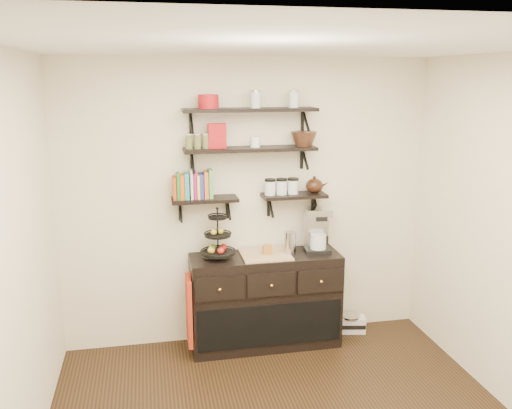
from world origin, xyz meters
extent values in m
cube|color=white|center=(0.00, 0.00, 2.70)|extent=(3.50, 3.50, 0.02)
cube|color=white|center=(0.00, 1.75, 1.35)|extent=(3.50, 0.02, 2.70)
cube|color=white|center=(-1.75, 0.00, 1.35)|extent=(0.02, 3.50, 2.70)
cube|color=black|center=(0.00, 1.61, 2.23)|extent=(1.20, 0.27, 0.03)
cube|color=black|center=(-0.52, 1.74, 2.12)|extent=(0.02, 0.03, 0.20)
cube|color=black|center=(0.52, 1.74, 2.12)|extent=(0.02, 0.03, 0.20)
cube|color=black|center=(0.00, 1.61, 1.89)|extent=(1.20, 0.27, 0.03)
cube|color=black|center=(-0.52, 1.74, 1.77)|extent=(0.02, 0.03, 0.20)
cube|color=black|center=(0.52, 1.74, 1.77)|extent=(0.02, 0.03, 0.20)
cube|color=black|center=(-0.42, 1.62, 1.44)|extent=(0.60, 0.25, 0.03)
cube|color=black|center=(-0.64, 1.74, 1.32)|extent=(0.02, 0.03, 0.20)
cube|color=black|center=(-0.20, 1.74, 1.32)|extent=(0.03, 0.03, 0.20)
cube|color=black|center=(0.42, 1.62, 1.44)|extent=(0.60, 0.25, 0.03)
cube|color=black|center=(0.20, 1.74, 1.32)|extent=(0.03, 0.03, 0.20)
cube|color=black|center=(0.64, 1.74, 1.32)|extent=(0.02, 0.03, 0.20)
cube|color=#AF4015|center=(-0.68, 1.63, 1.55)|extent=(0.02, 0.15, 0.20)
cube|color=#226E2D|center=(-0.65, 1.63, 1.57)|extent=(0.03, 0.15, 0.24)
cube|color=#C75311|center=(-0.61, 1.63, 1.55)|extent=(0.04, 0.15, 0.21)
cube|color=teal|center=(-0.57, 1.63, 1.57)|extent=(0.03, 0.15, 0.25)
cube|color=beige|center=(-0.54, 1.63, 1.56)|extent=(0.03, 0.15, 0.22)
cube|color=#9D146A|center=(-0.50, 1.63, 1.58)|extent=(0.04, 0.15, 0.26)
cube|color=yellow|center=(-0.46, 1.63, 1.56)|extent=(0.03, 0.15, 0.23)
cube|color=navy|center=(-0.42, 1.63, 1.55)|extent=(0.03, 0.15, 0.20)
cube|color=#C06729|center=(-0.38, 1.63, 1.57)|extent=(0.04, 0.15, 0.24)
cube|color=#549C5B|center=(-0.34, 1.63, 1.55)|extent=(0.03, 0.15, 0.21)
cylinder|color=silver|center=(0.19, 1.63, 1.51)|extent=(0.10, 0.10, 0.13)
cylinder|color=silver|center=(0.30, 1.63, 1.51)|extent=(0.10, 0.10, 0.13)
cylinder|color=silver|center=(0.41, 1.63, 1.51)|extent=(0.10, 0.10, 0.13)
cube|color=black|center=(0.12, 1.51, 0.45)|extent=(1.40, 0.45, 0.90)
cube|color=tan|center=(0.12, 1.51, 0.91)|extent=(0.45, 0.41, 0.02)
sphere|color=gold|center=(-0.34, 1.26, 0.70)|extent=(0.04, 0.04, 0.04)
sphere|color=gold|center=(0.12, 1.26, 0.70)|extent=(0.04, 0.04, 0.04)
sphere|color=gold|center=(0.59, 1.26, 0.70)|extent=(0.04, 0.04, 0.04)
cylinder|color=black|center=(-0.32, 1.51, 1.13)|extent=(0.01, 0.01, 0.46)
cylinder|color=black|center=(-0.32, 1.51, 0.96)|extent=(0.31, 0.31, 0.01)
cylinder|color=black|center=(-0.32, 1.51, 1.12)|extent=(0.24, 0.24, 0.02)
cylinder|color=black|center=(-0.32, 1.51, 1.29)|extent=(0.17, 0.17, 0.02)
sphere|color=#B21914|center=(-0.27, 1.55, 0.99)|extent=(0.06, 0.06, 0.06)
sphere|color=gold|center=(-0.36, 1.51, 1.15)|extent=(0.06, 0.06, 0.06)
cube|color=#9B5D23|center=(0.14, 1.51, 0.96)|extent=(0.08, 0.08, 0.08)
cube|color=black|center=(0.63, 1.51, 0.92)|extent=(0.26, 0.24, 0.04)
cube|color=silver|center=(0.63, 1.59, 1.10)|extent=(0.24, 0.11, 0.36)
cube|color=silver|center=(0.63, 1.51, 1.29)|extent=(0.26, 0.24, 0.07)
cylinder|color=silver|center=(0.63, 1.49, 1.01)|extent=(0.17, 0.17, 0.14)
cylinder|color=silver|center=(0.35, 1.49, 1.01)|extent=(0.11, 0.11, 0.22)
cube|color=maroon|center=(-0.61, 1.41, 0.45)|extent=(0.04, 0.27, 0.64)
cube|color=silver|center=(1.02, 1.60, 0.08)|extent=(0.32, 0.20, 0.16)
cylinder|color=silver|center=(1.02, 1.60, 0.17)|extent=(0.23, 0.23, 0.02)
cube|color=black|center=(1.02, 1.52, 0.08)|extent=(0.26, 0.06, 0.04)
cube|color=#A91318|center=(-0.30, 1.61, 2.01)|extent=(0.16, 0.07, 0.22)
cylinder|color=white|center=(0.05, 1.61, 1.95)|extent=(0.09, 0.09, 0.10)
cylinder|color=#A91318|center=(-0.37, 1.61, 2.31)|extent=(0.18, 0.18, 0.12)
camera|label=1|loc=(-0.92, -3.16, 2.53)|focal=38.00mm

